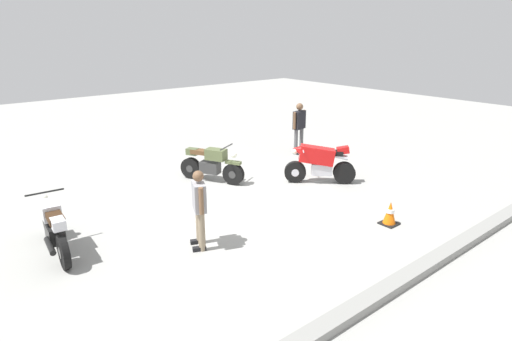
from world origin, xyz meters
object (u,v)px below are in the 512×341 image
Objects in this scene: motorcycle_red_sportbike at (320,162)px; person_in_black_shirt at (299,125)px; traffic_cone at (390,213)px; motorcycle_olive_vintage at (211,165)px; person_in_gray_shirt at (199,205)px; motorcycle_silver_cruiser at (54,227)px.

motorcycle_red_sportbike is 3.05m from person_in_black_shirt.
motorcycle_olive_vintage is at bearing -73.33° from traffic_cone.
motorcycle_silver_cruiser is at bearing -11.69° from person_in_gray_shirt.
person_in_gray_shirt is (6.22, 3.59, -0.11)m from person_in_black_shirt.
person_in_gray_shirt reaches higher than motorcycle_olive_vintage.
traffic_cone is (0.79, 2.82, -0.33)m from motorcycle_red_sportbike.
motorcycle_red_sportbike reaches higher than motorcycle_olive_vintage.
motorcycle_silver_cruiser reaches higher than traffic_cone.
person_in_gray_shirt reaches higher than motorcycle_red_sportbike.
traffic_cone is (-6.01, 3.31, -0.26)m from motorcycle_silver_cruiser.
motorcycle_silver_cruiser is 6.86m from traffic_cone.
motorcycle_silver_cruiser is 1.21× the size of person_in_black_shirt.
motorcycle_red_sportbike is 4.68m from person_in_gray_shirt.
person_in_black_shirt is (-3.92, -0.51, 0.50)m from motorcycle_olive_vintage.
person_in_black_shirt is at bearing -81.19° from motorcycle_red_sportbike.
motorcycle_silver_cruiser is 3.95× the size of traffic_cone.
traffic_cone is (2.47, 5.33, -0.73)m from person_in_black_shirt.
motorcycle_silver_cruiser is at bearing -99.11° from motorcycle_olive_vintage.
traffic_cone is (-3.75, 1.74, -0.62)m from person_in_gray_shirt.
traffic_cone is at bearing 178.17° from person_in_gray_shirt.
motorcycle_red_sportbike is at bearing 20.72° from motorcycle_olive_vintage.
motorcycle_silver_cruiser is 8.73m from person_in_black_shirt.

